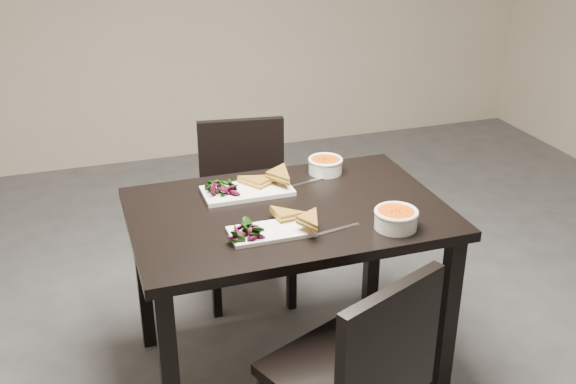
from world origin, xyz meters
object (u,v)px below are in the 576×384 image
object	(u,v)px
chair_near	(359,371)
soup_bowl_far	(325,164)
table	(288,231)
plate_near	(271,232)
plate_far	(247,191)
soup_bowl_near	(396,218)
chair_far	(245,198)

from	to	relation	value
chair_near	soup_bowl_far	size ratio (longest dim) A/B	5.69
table	plate_near	size ratio (longest dim) A/B	4.02
table	plate_far	size ratio (longest dim) A/B	3.35
plate_near	soup_bowl_far	bearing A→B (deg)	49.67
table	chair_near	bearing A→B (deg)	-88.70
plate_far	soup_bowl_near	bearing A→B (deg)	-46.81
chair_near	soup_bowl_near	world-z (taller)	chair_near
chair_near	table	bearing A→B (deg)	68.29
table	chair_near	distance (m)	0.69
table	chair_near	size ratio (longest dim) A/B	1.41
table	plate_far	bearing A→B (deg)	120.67
table	plate_near	bearing A→B (deg)	-125.23
plate_near	plate_far	size ratio (longest dim) A/B	0.84
plate_far	soup_bowl_far	bearing A→B (deg)	14.18
table	soup_bowl_near	xyz separation A→B (m)	(0.32, -0.27, 0.14)
table	chair_near	world-z (taller)	chair_near
soup_bowl_far	plate_near	bearing A→B (deg)	-130.33
soup_bowl_near	table	bearing A→B (deg)	139.63
chair_far	soup_bowl_near	world-z (taller)	chair_far
table	plate_near	xyz separation A→B (m)	(-0.12, -0.17, 0.11)
plate_near	soup_bowl_far	distance (m)	0.59
chair_near	chair_far	distance (m)	1.35
table	chair_far	bearing A→B (deg)	89.27
plate_near	soup_bowl_far	xyz separation A→B (m)	(0.38, 0.45, 0.03)
plate_near	soup_bowl_far	world-z (taller)	soup_bowl_far
chair_far	soup_bowl_near	bearing A→B (deg)	-64.28
chair_far	plate_near	xyz separation A→B (m)	(-0.13, -0.86, 0.27)
plate_far	chair_far	bearing A→B (deg)	76.51
table	soup_bowl_far	bearing A→B (deg)	46.91
table	plate_near	distance (m)	0.23
table	soup_bowl_near	size ratio (longest dim) A/B	7.47
chair_far	chair_near	bearing A→B (deg)	-82.03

